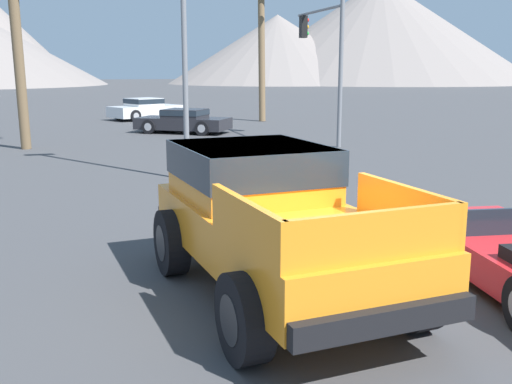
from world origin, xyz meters
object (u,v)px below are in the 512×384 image
Objects in this scene: parked_car_white at (145,109)px; parked_car_dark at (184,121)px; orange_pickup_truck at (269,212)px; traffic_light_main at (323,45)px; palm_tree_tall at (261,7)px.

parked_car_dark is at bearing -20.65° from parked_car_white.
orange_pickup_truck is 16.80m from traffic_light_main.
parked_car_dark is 0.83× the size of traffic_light_main.
palm_tree_tall is (7.40, 24.81, 5.06)m from orange_pickup_truck.
parked_car_white is at bearing 40.05° from parked_car_dark.
orange_pickup_truck reaches higher than parked_car_dark.
orange_pickup_truck is 26.38m from palm_tree_tall.
traffic_light_main is at bearing 59.26° from orange_pickup_truck.
palm_tree_tall is (6.06, -2.93, 5.50)m from parked_car_white.
orange_pickup_truck is 20.03m from parked_car_dark.
orange_pickup_truck is 0.94× the size of traffic_light_main.
palm_tree_tall is at bearing -12.83° from parked_car_dark.
parked_car_dark is at bearing -136.36° from palm_tree_tall.
parked_car_dark is at bearing 77.64° from orange_pickup_truck.
orange_pickup_truck reaches higher than parked_car_white.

